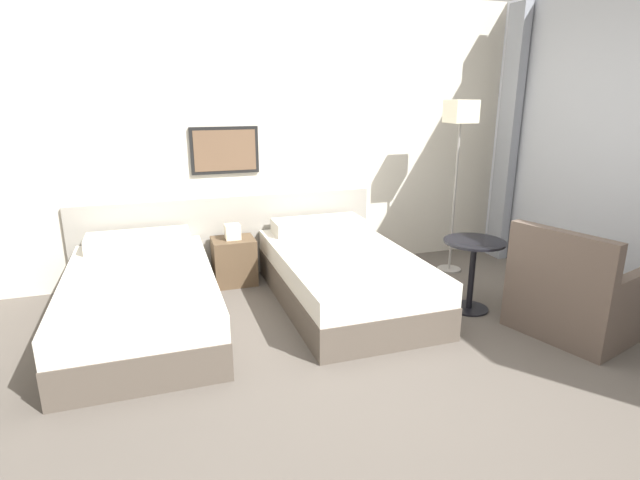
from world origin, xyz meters
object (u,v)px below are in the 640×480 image
bed_near_window (343,275)px  nightstand (234,260)px  side_table (473,261)px  armchair (573,299)px  bed_near_door (141,299)px  floor_lamp (460,128)px

bed_near_window → nightstand: nightstand is taller
side_table → armchair: 0.79m
bed_near_window → armchair: 1.83m
bed_near_door → bed_near_window: (1.68, 0.00, 0.00)m
side_table → armchair: armchair is taller
bed_near_door → nightstand: nightstand is taller
bed_near_door → nightstand: (0.84, 0.74, -0.00)m
bed_near_door → armchair: armchair is taller
nightstand → bed_near_window: bearing=-41.3°
bed_near_door → armchair: bearing=-20.0°
floor_lamp → nightstand: bearing=171.0°
bed_near_window → side_table: (0.95, -0.52, 0.19)m
bed_near_door → nightstand: size_ratio=3.30×
floor_lamp → bed_near_door: bearing=-172.6°
bed_near_window → side_table: bearing=-28.6°
bed_near_door → bed_near_window: same height
side_table → armchair: bearing=-51.8°
bed_near_window → side_table: size_ratio=3.16×
bed_near_door → armchair: 3.31m
bed_near_door → bed_near_window: size_ratio=1.00×
nightstand → side_table: bearing=-35.0°
armchair → nightstand: bearing=34.2°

